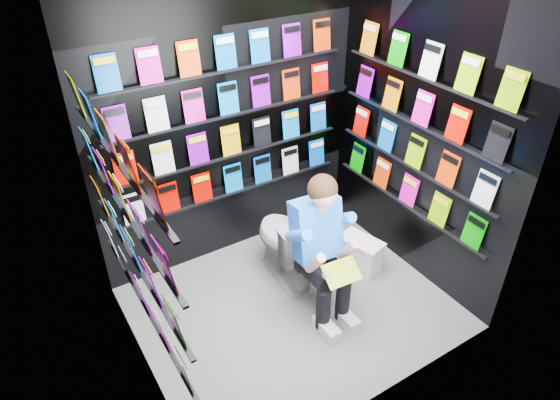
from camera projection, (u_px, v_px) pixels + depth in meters
floor at (292, 307)px, 4.11m from camera, size 2.40×2.40×0.00m
wall_back at (228, 119)px, 4.10m from camera, size 2.40×0.04×2.60m
wall_front at (397, 249)px, 2.68m from camera, size 2.40×0.04×2.60m
wall_left at (121, 226)px, 2.86m from camera, size 0.04×2.00×2.60m
wall_right at (422, 130)px, 3.92m from camera, size 0.04×2.00×2.60m
comics_back at (230, 120)px, 4.08m from camera, size 2.10×0.06×1.37m
comics_left at (126, 223)px, 2.87m from camera, size 0.06×1.70×1.37m
comics_right at (419, 130)px, 3.91m from camera, size 0.06×1.70×1.37m
toilet at (287, 242)px, 4.24m from camera, size 0.48×0.78×0.73m
longbox at (360, 255)px, 4.46m from camera, size 0.29×0.41×0.28m
longbox_lid at (361, 241)px, 4.38m from camera, size 0.31×0.43×0.03m
reader at (315, 229)px, 3.76m from camera, size 0.55×0.76×1.32m
held_comic at (342, 272)px, 3.60m from camera, size 0.29×0.18×0.12m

